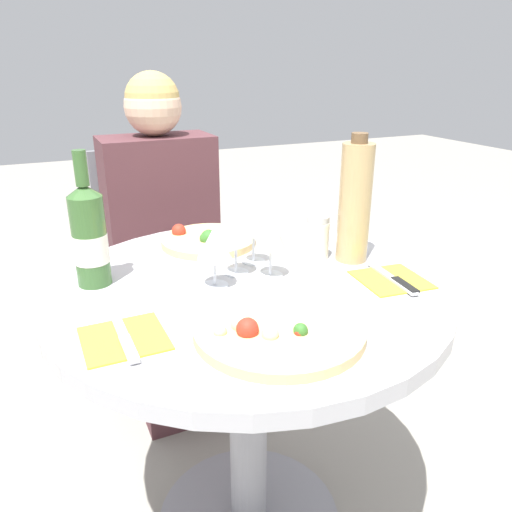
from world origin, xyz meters
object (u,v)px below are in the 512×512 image
Objects in this scene: chair_behind_diner at (161,273)px; pizza_large at (277,329)px; dining_table at (248,349)px; seated_diner at (169,265)px; tall_carafe at (355,202)px; wine_bottle at (89,236)px.

pizza_large is at bearing 88.39° from chair_behind_diner.
chair_behind_diner is at bearing 90.79° from dining_table.
chair_behind_diner is at bearing 88.39° from pizza_large.
seated_diner is (-0.00, -0.15, 0.09)m from chair_behind_diner.
seated_diner is 3.68× the size of pizza_large.
seated_diner is 0.81m from tall_carafe.
tall_carafe is (0.30, 0.03, 0.33)m from dining_table.
pizza_large is 1.01× the size of tall_carafe.
wine_bottle is (-0.31, -0.68, 0.41)m from chair_behind_diner.
seated_diner reaches higher than dining_table.
chair_behind_diner is at bearing 111.56° from tall_carafe.
dining_table is 0.68m from seated_diner.
wine_bottle reaches higher than dining_table.
tall_carafe is at bearing 37.06° from pizza_large.
dining_table is at bearing -24.70° from wine_bottle.
tall_carafe reaches higher than wine_bottle.
pizza_large is at bearing 88.13° from seated_diner.
dining_table is at bearing 80.01° from pizza_large.
dining_table is at bearing 90.95° from seated_diner.
wine_bottle is at bearing 126.16° from pizza_large.
seated_diner reaches higher than pizza_large.
tall_carafe is (0.34, 0.26, 0.14)m from pizza_large.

